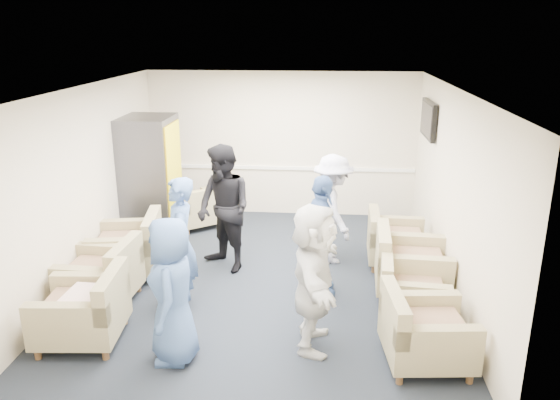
# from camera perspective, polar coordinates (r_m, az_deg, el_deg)

# --- Properties ---
(floor) EXTENTS (6.00, 6.00, 0.00)m
(floor) POSITION_cam_1_polar(r_m,az_deg,el_deg) (7.87, -1.60, -8.41)
(floor) COLOR black
(floor) RESTS_ON ground
(ceiling) EXTENTS (6.00, 6.00, 0.00)m
(ceiling) POSITION_cam_1_polar(r_m,az_deg,el_deg) (7.11, -1.79, 11.55)
(ceiling) COLOR white
(ceiling) RESTS_ON back_wall
(back_wall) EXTENTS (5.00, 0.02, 2.70)m
(back_wall) POSITION_cam_1_polar(r_m,az_deg,el_deg) (10.27, 0.20, 5.82)
(back_wall) COLOR beige
(back_wall) RESTS_ON floor
(front_wall) EXTENTS (5.00, 0.02, 2.70)m
(front_wall) POSITION_cam_1_polar(r_m,az_deg,el_deg) (4.61, -5.95, -9.60)
(front_wall) COLOR beige
(front_wall) RESTS_ON floor
(left_wall) EXTENTS (0.02, 6.00, 2.70)m
(left_wall) POSITION_cam_1_polar(r_m,az_deg,el_deg) (8.04, -19.69, 1.43)
(left_wall) COLOR beige
(left_wall) RESTS_ON floor
(right_wall) EXTENTS (0.02, 6.00, 2.70)m
(right_wall) POSITION_cam_1_polar(r_m,az_deg,el_deg) (7.52, 17.59, 0.55)
(right_wall) COLOR beige
(right_wall) RESTS_ON floor
(chair_rail) EXTENTS (4.98, 0.04, 0.06)m
(chair_rail) POSITION_cam_1_polar(r_m,az_deg,el_deg) (10.35, 0.19, 3.36)
(chair_rail) COLOR white
(chair_rail) RESTS_ON back_wall
(tv) EXTENTS (0.10, 1.00, 0.58)m
(tv) POSITION_cam_1_polar(r_m,az_deg,el_deg) (9.08, 15.24, 8.11)
(tv) COLOR black
(tv) RESTS_ON right_wall
(armchair_left_near) EXTENTS (0.98, 0.98, 0.73)m
(armchair_left_near) POSITION_cam_1_polar(r_m,az_deg,el_deg) (6.69, -19.58, -10.99)
(armchair_left_near) COLOR #94885F
(armchair_left_near) RESTS_ON floor
(armchair_left_mid) EXTENTS (0.95, 0.95, 0.73)m
(armchair_left_mid) POSITION_cam_1_polar(r_m,az_deg,el_deg) (7.48, -17.99, -7.70)
(armchair_left_mid) COLOR #94885F
(armchair_left_mid) RESTS_ON floor
(armchair_left_far) EXTENTS (1.09, 1.09, 0.76)m
(armchair_left_far) POSITION_cam_1_polar(r_m,az_deg,el_deg) (8.24, -15.35, -4.96)
(armchair_left_far) COLOR #94885F
(armchair_left_far) RESTS_ON floor
(armchair_right_near) EXTENTS (0.96, 0.96, 0.70)m
(armchair_right_near) POSITION_cam_1_polar(r_m,az_deg,el_deg) (6.13, 14.57, -13.37)
(armchair_right_near) COLOR #94885F
(armchair_right_near) RESTS_ON floor
(armchair_right_midnear) EXTENTS (0.89, 0.89, 0.66)m
(armchair_right_midnear) POSITION_cam_1_polar(r_m,az_deg,el_deg) (7.02, 13.30, -9.31)
(armchair_right_midnear) COLOR #94885F
(armchair_right_midnear) RESTS_ON floor
(armchair_right_midfar) EXTENTS (1.00, 1.00, 0.76)m
(armchair_right_midfar) POSITION_cam_1_polar(r_m,az_deg,el_deg) (7.57, 13.12, -6.80)
(armchair_right_midfar) COLOR #94885F
(armchair_right_midfar) RESTS_ON floor
(armchair_right_far) EXTENTS (0.89, 0.89, 0.69)m
(armchair_right_far) POSITION_cam_1_polar(r_m,az_deg,el_deg) (8.44, 11.73, -4.36)
(armchair_right_far) COLOR #94885F
(armchair_right_far) RESTS_ON floor
(armchair_corner) EXTENTS (1.13, 1.13, 0.65)m
(armchair_corner) POSITION_cam_1_polar(r_m,az_deg,el_deg) (9.90, -8.59, -1.01)
(armchair_corner) COLOR #94885F
(armchair_corner) RESTS_ON floor
(vending_machine) EXTENTS (0.84, 0.98, 2.07)m
(vending_machine) POSITION_cam_1_polar(r_m,az_deg,el_deg) (9.40, -13.35, 2.25)
(vending_machine) COLOR #4B4B52
(vending_machine) RESTS_ON floor
(backpack) EXTENTS (0.29, 0.22, 0.46)m
(backpack) POSITION_cam_1_polar(r_m,az_deg,el_deg) (7.24, -11.33, -9.07)
(backpack) COLOR black
(backpack) RESTS_ON floor
(pillow) EXTENTS (0.38, 0.49, 0.14)m
(pillow) POSITION_cam_1_polar(r_m,az_deg,el_deg) (6.61, -19.88, -9.57)
(pillow) COLOR silver
(pillow) RESTS_ON armchair_left_near
(person_front_left) EXTENTS (0.61, 0.85, 1.62)m
(person_front_left) POSITION_cam_1_polar(r_m,az_deg,el_deg) (5.91, -11.20, -9.29)
(person_front_left) COLOR #3F5F99
(person_front_left) RESTS_ON floor
(person_mid_left) EXTENTS (0.55, 0.71, 1.73)m
(person_mid_left) POSITION_cam_1_polar(r_m,az_deg,el_deg) (6.93, -10.39, -4.62)
(person_mid_left) COLOR #3F5F99
(person_mid_left) RESTS_ON floor
(person_back_left) EXTENTS (1.15, 1.14, 1.87)m
(person_back_left) POSITION_cam_1_polar(r_m,az_deg,el_deg) (7.94, -5.87, -0.94)
(person_back_left) COLOR black
(person_back_left) RESTS_ON floor
(person_back_right) EXTENTS (0.94, 1.22, 1.67)m
(person_back_right) POSITION_cam_1_polar(r_m,az_deg,el_deg) (8.24, 5.54, -0.97)
(person_back_right) COLOR silver
(person_back_right) RESTS_ON floor
(person_mid_right) EXTENTS (0.48, 1.00, 1.65)m
(person_mid_right) POSITION_cam_1_polar(r_m,az_deg,el_deg) (7.20, 4.33, -3.80)
(person_mid_right) COLOR #3F5F99
(person_mid_right) RESTS_ON floor
(person_front_right) EXTENTS (0.53, 1.58, 1.69)m
(person_front_right) POSITION_cam_1_polar(r_m,az_deg,el_deg) (6.02, 3.57, -8.06)
(person_front_right) COLOR silver
(person_front_right) RESTS_ON floor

